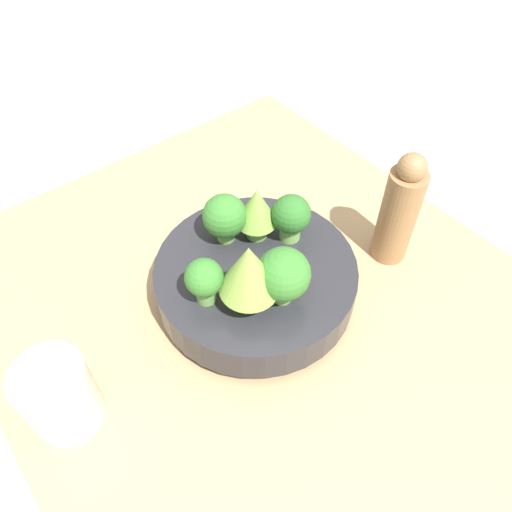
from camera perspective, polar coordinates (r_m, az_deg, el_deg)
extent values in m
plane|color=#ADA89E|center=(0.70, 1.35, -8.30)|extent=(6.00, 6.00, 0.00)
cube|color=tan|center=(0.68, 1.38, -7.25)|extent=(0.81, 0.67, 0.05)
cylinder|color=#28282D|center=(0.67, 0.00, -4.29)|extent=(0.12, 0.12, 0.01)
cylinder|color=#28282D|center=(0.64, 0.00, -2.61)|extent=(0.26, 0.26, 0.05)
cylinder|color=#6BA34C|center=(0.65, -3.51, 2.67)|extent=(0.02, 0.02, 0.02)
sphere|color=#387A2D|center=(0.63, -3.64, 4.57)|extent=(0.06, 0.06, 0.06)
cylinder|color=#7AB256|center=(0.59, 3.01, -4.13)|extent=(0.02, 0.02, 0.02)
sphere|color=#387A2D|center=(0.56, 3.14, -2.07)|extent=(0.06, 0.06, 0.06)
cylinder|color=#7AB256|center=(0.65, 3.91, 2.92)|extent=(0.03, 0.03, 0.02)
sphere|color=#2D6B28|center=(0.63, 4.05, 4.81)|extent=(0.05, 0.05, 0.05)
cylinder|color=#609347|center=(0.58, -0.77, -4.60)|extent=(0.02, 0.02, 0.03)
cone|color=#84AD47|center=(0.54, -0.82, -1.51)|extent=(0.07, 0.07, 0.07)
cylinder|color=#6BA34C|center=(0.59, -5.75, -4.17)|extent=(0.02, 0.02, 0.02)
sphere|color=#387A2D|center=(0.56, -5.97, -2.46)|extent=(0.05, 0.05, 0.05)
cylinder|color=#6BA34C|center=(0.65, 0.08, 3.19)|extent=(0.03, 0.03, 0.03)
cone|color=#84AD47|center=(0.62, 0.08, 5.69)|extent=(0.05, 0.05, 0.05)
cylinder|color=silver|center=(0.59, -21.60, -14.63)|extent=(0.08, 0.08, 0.09)
cylinder|color=#997047|center=(0.70, 15.87, 4.34)|extent=(0.05, 0.05, 0.14)
sphere|color=#997047|center=(0.64, 17.43, 9.61)|extent=(0.04, 0.04, 0.04)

